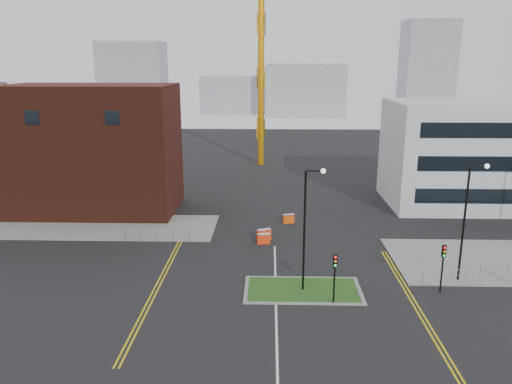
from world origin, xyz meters
TOP-DOWN VIEW (x-y plane):
  - ground at (0.00, 0.00)m, footprint 200.00×200.00m
  - pavement_left at (-20.00, 22.00)m, footprint 28.00×8.00m
  - island_kerb at (2.00, 8.00)m, footprint 8.60×4.60m
  - grass_island at (2.00, 8.00)m, footprint 8.00×4.00m
  - brick_building at (-22.97, 28.00)m, footprint 24.20×10.07m
  - office_block at (26.01, 31.97)m, footprint 25.00×12.20m
  - streetlamp_island at (2.22, 8.00)m, footprint 1.46×0.36m
  - streetlamp_right_near at (14.22, 10.00)m, footprint 1.46×0.36m
  - traffic_light_island at (4.00, 5.98)m, footprint 0.28×0.33m
  - traffic_light_right at (12.00, 7.98)m, footprint 0.28×0.33m
  - railing_left at (-11.00, 18.00)m, footprint 6.05×0.05m
  - centre_line at (0.00, 2.00)m, footprint 0.15×30.00m
  - yellow_left_a at (-9.00, 10.00)m, footprint 0.12×24.00m
  - yellow_left_b at (-8.70, 10.00)m, footprint 0.12×24.00m
  - yellow_right_a at (9.50, 6.00)m, footprint 0.12×20.00m
  - yellow_right_b at (9.80, 6.00)m, footprint 0.12×20.00m
  - skyline_a at (-40.00, 120.00)m, footprint 18.00×12.00m
  - skyline_b at (10.00, 130.00)m, footprint 24.00×12.00m
  - skyline_c at (45.00, 125.00)m, footprint 14.00×12.00m
  - skyline_d at (-8.00, 140.00)m, footprint 30.00×12.00m
  - barrier_left at (-1.00, 18.59)m, footprint 1.38×0.91m
  - barrier_mid at (1.49, 23.89)m, footprint 1.21×0.72m
  - barrier_right at (-1.00, 17.71)m, footprint 1.20×0.57m

SIDE VIEW (x-z plane):
  - ground at x=0.00m, z-range 0.00..0.00m
  - centre_line at x=0.00m, z-range 0.00..0.01m
  - yellow_left_a at x=-9.00m, z-range 0.00..0.01m
  - yellow_left_b at x=-8.70m, z-range 0.00..0.01m
  - yellow_right_a at x=9.50m, z-range 0.00..0.01m
  - yellow_right_b at x=9.80m, z-range 0.00..0.01m
  - island_kerb at x=2.00m, z-range 0.00..0.08m
  - pavement_left at x=-20.00m, z-range 0.00..0.12m
  - grass_island at x=2.00m, z-range 0.00..0.12m
  - barrier_mid at x=1.49m, z-range 0.04..1.00m
  - barrier_right at x=-1.00m, z-range 0.04..1.01m
  - barrier_left at x=-1.00m, z-range 0.05..1.15m
  - railing_left at x=-11.00m, z-range 0.19..1.29m
  - traffic_light_island at x=4.00m, z-range 0.74..4.39m
  - traffic_light_right at x=12.00m, z-range 0.74..4.39m
  - streetlamp_island at x=2.22m, z-range 0.82..10.00m
  - streetlamp_right_near at x=14.22m, z-range 0.82..10.00m
  - skyline_d at x=-8.00m, z-range 0.00..12.00m
  - office_block at x=26.01m, z-range 0.00..12.00m
  - brick_building at x=-22.97m, z-range -0.27..13.97m
  - skyline_b at x=10.00m, z-range 0.00..16.00m
  - skyline_a at x=-40.00m, z-range 0.00..22.00m
  - skyline_c at x=45.00m, z-range 0.00..28.00m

